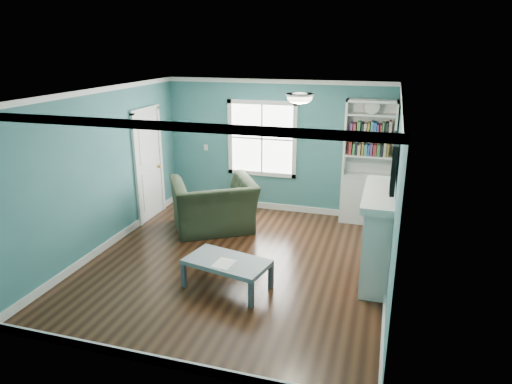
# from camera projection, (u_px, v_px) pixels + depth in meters

# --- Properties ---
(floor) EXTENTS (5.00, 5.00, 0.00)m
(floor) POSITION_uv_depth(u_px,v_px,m) (237.00, 262.00, 7.08)
(floor) COLOR black
(floor) RESTS_ON ground
(room_walls) EXTENTS (5.00, 5.00, 5.00)m
(room_walls) POSITION_uv_depth(u_px,v_px,m) (235.00, 164.00, 6.59)
(room_walls) COLOR #346C70
(room_walls) RESTS_ON ground
(trim) EXTENTS (4.50, 5.00, 2.60)m
(trim) POSITION_uv_depth(u_px,v_px,m) (235.00, 187.00, 6.70)
(trim) COLOR white
(trim) RESTS_ON ground
(window) EXTENTS (1.40, 0.06, 1.50)m
(window) POSITION_uv_depth(u_px,v_px,m) (262.00, 139.00, 8.98)
(window) COLOR white
(window) RESTS_ON room_walls
(bookshelf) EXTENTS (0.90, 0.35, 2.31)m
(bookshelf) POSITION_uv_depth(u_px,v_px,m) (367.00, 175.00, 8.41)
(bookshelf) COLOR silver
(bookshelf) RESTS_ON ground
(fireplace) EXTENTS (0.44, 1.58, 1.30)m
(fireplace) POSITION_uv_depth(u_px,v_px,m) (378.00, 235.00, 6.50)
(fireplace) COLOR black
(fireplace) RESTS_ON ground
(tv) EXTENTS (0.06, 1.10, 0.65)m
(tv) POSITION_uv_depth(u_px,v_px,m) (394.00, 162.00, 6.13)
(tv) COLOR black
(tv) RESTS_ON fireplace
(door) EXTENTS (0.12, 0.98, 2.17)m
(door) POSITION_uv_depth(u_px,v_px,m) (149.00, 164.00, 8.63)
(door) COLOR silver
(door) RESTS_ON ground
(ceiling_fixture) EXTENTS (0.38, 0.38, 0.15)m
(ceiling_fixture) POSITION_uv_depth(u_px,v_px,m) (300.00, 97.00, 6.14)
(ceiling_fixture) COLOR white
(ceiling_fixture) RESTS_ON room_walls
(light_switch) EXTENTS (0.08, 0.01, 0.12)m
(light_switch) POSITION_uv_depth(u_px,v_px,m) (206.00, 147.00, 9.38)
(light_switch) COLOR white
(light_switch) RESTS_ON room_walls
(recliner) EXTENTS (1.70, 1.54, 1.24)m
(recliner) POSITION_uv_depth(u_px,v_px,m) (213.00, 197.00, 8.17)
(recliner) COLOR black
(recliner) RESTS_ON ground
(coffee_table) EXTENTS (1.24, 0.85, 0.41)m
(coffee_table) POSITION_uv_depth(u_px,v_px,m) (227.00, 264.00, 6.26)
(coffee_table) COLOR #484D57
(coffee_table) RESTS_ON ground
(paper_sheet) EXTENTS (0.28, 0.34, 0.00)m
(paper_sheet) POSITION_uv_depth(u_px,v_px,m) (224.00, 263.00, 6.15)
(paper_sheet) COLOR white
(paper_sheet) RESTS_ON coffee_table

